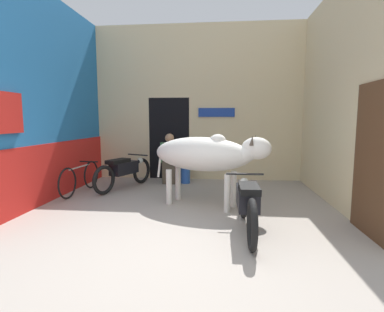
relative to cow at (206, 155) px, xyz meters
The scene contains 10 objects.
ground_plane 2.23m from the cow, 100.57° to the right, with size 30.00×30.00×0.00m, color #9E9389.
wall_left_shopfront 3.32m from the cow, behind, with size 0.25×4.51×4.04m.
wall_back_with_doorway 2.92m from the cow, 102.26° to the left, with size 5.40×0.93×4.04m.
wall_right_with_door 2.64m from the cow, ahead, with size 0.22×4.51×4.04m.
cow is the anchor object (origin of this frame).
motorcycle_near 1.48m from the cow, 61.82° to the right, with size 0.58×1.89×0.76m.
motorcycle_far 2.37m from the cow, 147.95° to the left, with size 0.87×1.82×0.75m.
bicycle 2.93m from the cow, 165.47° to the left, with size 0.44×1.61×0.65m.
shopkeeper_seated 2.21m from the cow, 117.73° to the left, with size 0.44×0.34×1.25m.
plastic_stool 2.17m from the cow, 107.52° to the left, with size 0.33×0.33×0.47m.
Camera 1 is at (0.66, -3.41, 1.59)m, focal length 28.00 mm.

